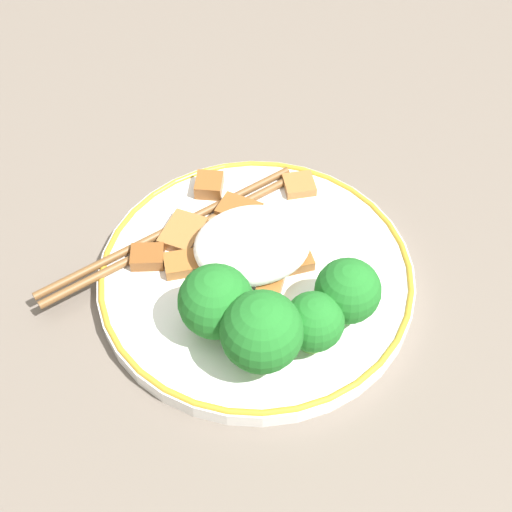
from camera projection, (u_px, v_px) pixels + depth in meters
The scene contains 16 objects.
ground_plane at pixel (256, 282), 0.57m from camera, with size 3.00×3.00×0.00m, color #665B51.
plate at pixel (256, 276), 0.57m from camera, with size 0.25×0.25×0.02m.
rice_mound at pixel (252, 245), 0.56m from camera, with size 0.09×0.08×0.04m.
broccoli_back_left at pixel (216, 302), 0.50m from camera, with size 0.05×0.05×0.06m.
broccoli_back_center at pixel (262, 332), 0.48m from camera, with size 0.06×0.06×0.07m.
broccoli_back_right at pixel (314, 323), 0.50m from camera, with size 0.04×0.04×0.05m.
broccoli_mid_left at pixel (348, 291), 0.51m from camera, with size 0.05×0.05×0.06m.
meat_near_front at pixel (148, 257), 0.57m from camera, with size 0.03×0.03×0.01m.
meat_near_left at pixel (294, 253), 0.57m from camera, with size 0.03×0.04×0.01m.
meat_near_right at pixel (183, 233), 0.58m from camera, with size 0.05×0.05×0.01m.
meat_near_back at pixel (272, 280), 0.55m from camera, with size 0.03×0.03×0.01m.
meat_on_rice_edge at pixel (209, 185), 0.61m from camera, with size 0.03×0.03×0.01m.
meat_mid_left at pixel (181, 264), 0.56m from camera, with size 0.03×0.02×0.01m.
meat_mid_right at pixel (299, 185), 0.62m from camera, with size 0.03×0.03×0.01m.
meat_far_scatter at pixel (234, 212), 0.59m from camera, with size 0.04×0.04×0.01m.
chopsticks at pixel (173, 233), 0.58m from camera, with size 0.23×0.10×0.01m.
Camera 1 is at (-0.08, -0.33, 0.46)m, focal length 50.00 mm.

